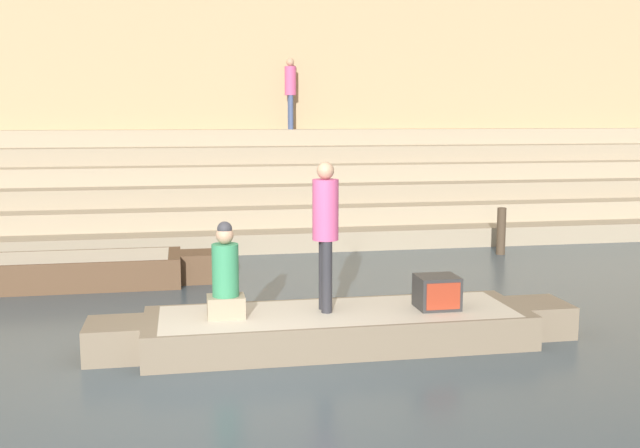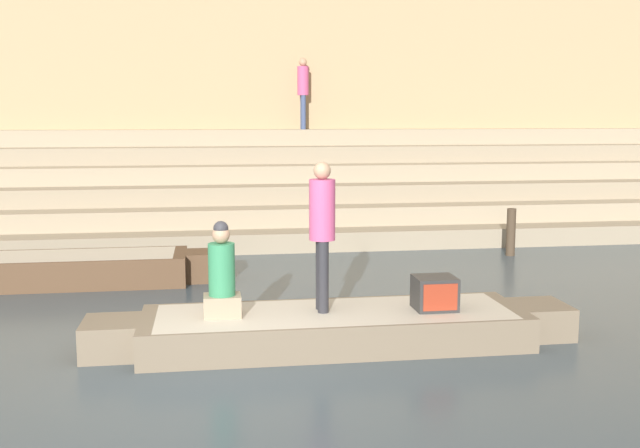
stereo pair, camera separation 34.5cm
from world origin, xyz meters
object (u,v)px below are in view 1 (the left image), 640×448
Objects in this scene: moored_boat_shore at (25,272)px; tv_set at (437,292)px; person_standing at (325,225)px; person_on_steps at (290,88)px; mooring_post at (501,231)px; person_rowing at (225,278)px; rowboat_main at (338,327)px.

tv_set is at bearing -30.28° from moored_boat_shore.
person_standing is 1.02× the size of person_on_steps.
person_on_steps is (-0.29, 10.40, 2.84)m from tv_set.
moored_boat_shore is 6.72× the size of mooring_post.
person_on_steps is (2.28, 10.33, 2.57)m from person_rowing.
rowboat_main is at bearing 175.19° from tv_set.
person_standing is at bearing -37.21° from moored_boat_shore.
tv_set is at bearing -2.90° from rowboat_main.
moored_boat_shore is (-4.34, 3.90, 0.04)m from rowboat_main.
person_standing is 10.51m from person_on_steps.
rowboat_main is 1.26m from person_standing.
rowboat_main is at bearing 4.36° from person_rowing.
mooring_post is at bearing 13.82° from moored_boat_shore.
tv_set is at bearing -121.16° from mooring_post.
person_rowing is at bearing -165.28° from person_standing.
mooring_post reaches higher than moored_boat_shore.
mooring_post is 6.86m from person_on_steps.
person_rowing is 7.82m from mooring_post.
mooring_post is at bearing 24.16° from person_on_steps.
tv_set is (2.58, -0.06, -0.27)m from person_rowing.
mooring_post is at bearing 59.69° from person_standing.
person_standing is 6.98m from mooring_post.
person_standing is at bearing 7.92° from person_rowing.
person_on_steps is at bearing 84.66° from rowboat_main.
tv_set is 0.53× the size of mooring_post.
person_standing is 0.29× the size of moored_boat_shore.
person_rowing is 4.96m from moored_boat_shore.
moored_boat_shore is at bearing 137.92° from rowboat_main.
person_on_steps reaches higher than person_standing.
person_standing reaches higher than person_rowing.
person_standing is at bearing -16.35° from person_on_steps.
moored_boat_shore is 8.89m from mooring_post.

